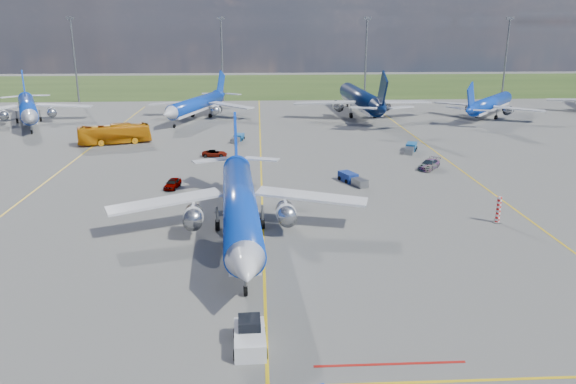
{
  "coord_description": "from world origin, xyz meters",
  "views": [
    {
      "loc": [
        -0.33,
        -49.27,
        21.37
      ],
      "look_at": [
        2.73,
        7.76,
        4.0
      ],
      "focal_mm": 35.0,
      "sensor_mm": 36.0,
      "label": 1
    }
  ],
  "objects_px": {
    "bg_jet_nw": "(30,124)",
    "pushback_tug": "(250,337)",
    "service_car_c": "(429,164)",
    "baggage_tug_c": "(238,138)",
    "apron_bus": "(114,134)",
    "warning_post": "(498,210)",
    "service_car_a": "(173,183)",
    "bg_jet_ne": "(489,117)",
    "bg_jet_nnw": "(197,119)",
    "service_car_b": "(215,153)",
    "baggage_tug_e": "(411,148)",
    "bg_jet_n": "(360,116)",
    "baggage_tug_w": "(352,179)",
    "main_airliner": "(241,237)"
  },
  "relations": [
    {
      "from": "service_car_a",
      "to": "baggage_tug_e",
      "type": "xyz_separation_m",
      "value": [
        37.64,
        20.27,
        -0.07
      ]
    },
    {
      "from": "bg_jet_nw",
      "to": "pushback_tug",
      "type": "xyz_separation_m",
      "value": [
        49.04,
        -90.35,
        0.77
      ]
    },
    {
      "from": "service_car_a",
      "to": "service_car_c",
      "type": "relative_size",
      "value": 0.77
    },
    {
      "from": "warning_post",
      "to": "pushback_tug",
      "type": "height_order",
      "value": "warning_post"
    },
    {
      "from": "warning_post",
      "to": "main_airliner",
      "type": "xyz_separation_m",
      "value": [
        -28.31,
        -2.99,
        -1.5
      ]
    },
    {
      "from": "bg_jet_nnw",
      "to": "service_car_a",
      "type": "bearing_deg",
      "value": -69.95
    },
    {
      "from": "baggage_tug_e",
      "to": "bg_jet_nw",
      "type": "bearing_deg",
      "value": 179.26
    },
    {
      "from": "warning_post",
      "to": "service_car_a",
      "type": "bearing_deg",
      "value": 157.8
    },
    {
      "from": "baggage_tug_w",
      "to": "main_airliner",
      "type": "bearing_deg",
      "value": -150.46
    },
    {
      "from": "baggage_tug_w",
      "to": "pushback_tug",
      "type": "bearing_deg",
      "value": -132.29
    },
    {
      "from": "pushback_tug",
      "to": "service_car_b",
      "type": "bearing_deg",
      "value": 94.33
    },
    {
      "from": "bg_jet_nnw",
      "to": "main_airliner",
      "type": "bearing_deg",
      "value": -63.28
    },
    {
      "from": "bg_jet_nw",
      "to": "bg_jet_ne",
      "type": "bearing_deg",
      "value": -20.47
    },
    {
      "from": "main_airliner",
      "to": "service_car_c",
      "type": "bearing_deg",
      "value": 40.7
    },
    {
      "from": "bg_jet_n",
      "to": "service_car_b",
      "type": "relative_size",
      "value": 10.91
    },
    {
      "from": "baggage_tug_c",
      "to": "apron_bus",
      "type": "bearing_deg",
      "value": -164.06
    },
    {
      "from": "bg_jet_nw",
      "to": "bg_jet_n",
      "type": "height_order",
      "value": "bg_jet_n"
    },
    {
      "from": "bg_jet_nw",
      "to": "baggage_tug_c",
      "type": "bearing_deg",
      "value": -46.82
    },
    {
      "from": "bg_jet_nnw",
      "to": "service_car_c",
      "type": "relative_size",
      "value": 7.19
    },
    {
      "from": "apron_bus",
      "to": "baggage_tug_e",
      "type": "relative_size",
      "value": 2.23
    },
    {
      "from": "service_car_a",
      "to": "service_car_b",
      "type": "bearing_deg",
      "value": 87.0
    },
    {
      "from": "bg_jet_ne",
      "to": "service_car_a",
      "type": "distance_m",
      "value": 85.67
    },
    {
      "from": "bg_jet_nnw",
      "to": "service_car_c",
      "type": "xyz_separation_m",
      "value": [
        39.7,
        -48.04,
        0.73
      ]
    },
    {
      "from": "service_car_a",
      "to": "baggage_tug_c",
      "type": "xyz_separation_m",
      "value": [
        7.72,
        30.66,
        -0.12
      ]
    },
    {
      "from": "bg_jet_n",
      "to": "bg_jet_ne",
      "type": "bearing_deg",
      "value": 170.6
    },
    {
      "from": "warning_post",
      "to": "baggage_tug_w",
      "type": "height_order",
      "value": "warning_post"
    },
    {
      "from": "pushback_tug",
      "to": "service_car_c",
      "type": "xyz_separation_m",
      "value": [
        26.55,
        47.21,
        -0.04
      ]
    },
    {
      "from": "warning_post",
      "to": "service_car_c",
      "type": "distance_m",
      "value": 23.79
    },
    {
      "from": "main_airliner",
      "to": "baggage_tug_c",
      "type": "height_order",
      "value": "main_airliner"
    },
    {
      "from": "bg_jet_ne",
      "to": "main_airliner",
      "type": "xyz_separation_m",
      "value": [
        -55.99,
        -73.58,
        0.0
      ]
    },
    {
      "from": "bg_jet_n",
      "to": "pushback_tug",
      "type": "relative_size",
      "value": 7.88
    },
    {
      "from": "baggage_tug_c",
      "to": "baggage_tug_e",
      "type": "xyz_separation_m",
      "value": [
        29.92,
        -10.39,
        0.06
      ]
    },
    {
      "from": "main_airliner",
      "to": "apron_bus",
      "type": "distance_m",
      "value": 53.61
    },
    {
      "from": "bg_jet_nnw",
      "to": "pushback_tug",
      "type": "relative_size",
      "value": 6.35
    },
    {
      "from": "service_car_c",
      "to": "baggage_tug_c",
      "type": "bearing_deg",
      "value": -179.66
    },
    {
      "from": "bg_jet_nnw",
      "to": "main_airliner",
      "type": "relative_size",
      "value": 0.93
    },
    {
      "from": "main_airliner",
      "to": "service_car_b",
      "type": "distance_m",
      "value": 36.93
    },
    {
      "from": "bg_jet_ne",
      "to": "warning_post",
      "type": "bearing_deg",
      "value": 106.93
    },
    {
      "from": "service_car_a",
      "to": "baggage_tug_c",
      "type": "distance_m",
      "value": 31.62
    },
    {
      "from": "bg_jet_n",
      "to": "baggage_tug_w",
      "type": "bearing_deg",
      "value": 76.33
    },
    {
      "from": "service_car_a",
      "to": "pushback_tug",
      "type": "bearing_deg",
      "value": -64.18
    },
    {
      "from": "bg_jet_nw",
      "to": "bg_jet_ne",
      "type": "distance_m",
      "value": 103.92
    },
    {
      "from": "main_airliner",
      "to": "baggage_tug_e",
      "type": "distance_m",
      "value": 47.82
    },
    {
      "from": "service_car_c",
      "to": "bg_jet_n",
      "type": "bearing_deg",
      "value": 129.24
    },
    {
      "from": "baggage_tug_c",
      "to": "baggage_tug_e",
      "type": "distance_m",
      "value": 31.67
    },
    {
      "from": "bg_jet_nw",
      "to": "baggage_tug_c",
      "type": "xyz_separation_m",
      "value": [
        46.0,
        -20.79,
        0.53
      ]
    },
    {
      "from": "baggage_tug_w",
      "to": "baggage_tug_e",
      "type": "bearing_deg",
      "value": 31.61
    },
    {
      "from": "bg_jet_ne",
      "to": "service_car_c",
      "type": "distance_m",
      "value": 54.69
    },
    {
      "from": "pushback_tug",
      "to": "service_car_c",
      "type": "distance_m",
      "value": 54.16
    },
    {
      "from": "baggage_tug_w",
      "to": "warning_post",
      "type": "bearing_deg",
      "value": -74.62
    }
  ]
}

